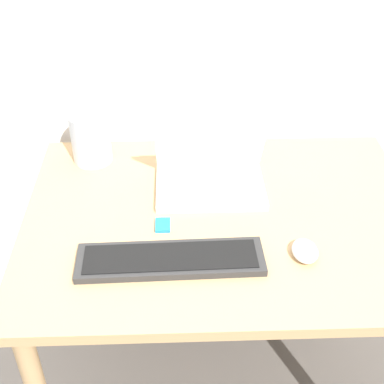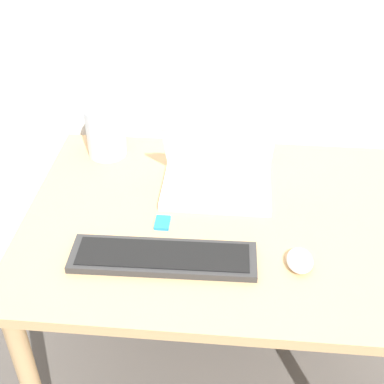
{
  "view_description": "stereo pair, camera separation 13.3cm",
  "coord_description": "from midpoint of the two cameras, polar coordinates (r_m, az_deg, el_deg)",
  "views": [
    {
      "loc": [
        -0.12,
        -0.71,
        1.67
      ],
      "look_at": [
        -0.08,
        0.36,
        0.87
      ],
      "focal_mm": 50.0,
      "sensor_mm": 36.0,
      "label": 1
    },
    {
      "loc": [
        0.01,
        -0.71,
        1.67
      ],
      "look_at": [
        -0.08,
        0.36,
        0.87
      ],
      "focal_mm": 50.0,
      "sensor_mm": 36.0,
      "label": 2
    }
  ],
  "objects": [
    {
      "name": "desk",
      "position": [
        1.49,
        0.65,
        -5.72
      ],
      "size": [
        1.06,
        0.77,
        0.77
      ],
      "color": "tan",
      "rests_on": "ground_plane"
    },
    {
      "name": "laptop",
      "position": [
        1.5,
        -0.61,
        1.99
      ],
      "size": [
        0.3,
        0.21,
        0.2
      ],
      "color": "white",
      "rests_on": "desk"
    },
    {
      "name": "keyboard",
      "position": [
        1.28,
        -5.3,
        -7.29
      ],
      "size": [
        0.45,
        0.13,
        0.02
      ],
      "color": "#2D2D2D",
      "rests_on": "desk"
    },
    {
      "name": "mouse",
      "position": [
        1.31,
        9.11,
        -6.35
      ],
      "size": [
        0.06,
        0.08,
        0.03
      ],
      "color": "silver",
      "rests_on": "desk"
    },
    {
      "name": "vase",
      "position": [
        1.62,
        -13.22,
        6.54
      ],
      "size": [
        0.12,
        0.12,
        0.22
      ],
      "color": "silver",
      "rests_on": "desk"
    },
    {
      "name": "mp3_player",
      "position": [
        1.39,
        -5.89,
        -3.65
      ],
      "size": [
        0.04,
        0.05,
        0.01
      ],
      "color": "#1E7FB7",
      "rests_on": "desk"
    }
  ]
}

